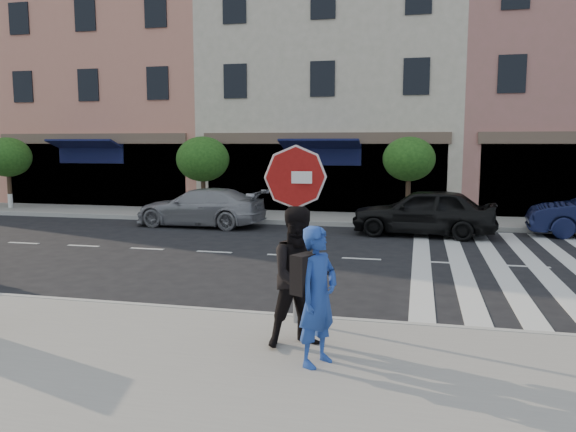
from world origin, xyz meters
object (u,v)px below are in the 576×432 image
object	(u,v)px
photographer	(318,296)
car_far_left	(200,207)
car_far_mid	(423,212)
walker	(301,277)
stop_sign	(296,196)

from	to	relation	value
photographer	car_far_left	world-z (taller)	photographer
car_far_mid	photographer	bearing A→B (deg)	-2.83
walker	car_far_left	distance (m)	12.83
walker	car_far_left	world-z (taller)	walker
photographer	car_far_mid	size ratio (longest dim) A/B	0.39
stop_sign	walker	xyz separation A→B (m)	(0.29, -0.96, -1.02)
car_far_left	photographer	bearing A→B (deg)	30.94
stop_sign	photographer	world-z (taller)	stop_sign
photographer	car_far_left	size ratio (longest dim) A/B	0.38
stop_sign	photographer	distance (m)	2.01
walker	car_far_left	xyz separation A→B (m)	(-6.04, 11.31, -0.44)
stop_sign	car_far_mid	distance (m)	10.30
stop_sign	car_far_mid	xyz separation A→B (m)	(1.98, 10.01, -1.38)
car_far_left	car_far_mid	world-z (taller)	car_far_mid
stop_sign	photographer	size ratio (longest dim) A/B	1.56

